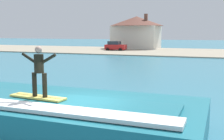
{
  "coord_description": "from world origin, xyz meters",
  "views": [
    {
      "loc": [
        4.33,
        -8.36,
        3.47
      ],
      "look_at": [
        -0.82,
        5.06,
        1.58
      ],
      "focal_mm": 45.79,
      "sensor_mm": 36.0,
      "label": 1
    }
  ],
  "objects_px": {
    "wave_crest": "(63,115)",
    "surfboard": "(38,97)",
    "house_with_chimney": "(136,30)",
    "surfer": "(39,69)",
    "car_near_shore": "(115,46)"
  },
  "relations": [
    {
      "from": "wave_crest",
      "to": "surfboard",
      "type": "bearing_deg",
      "value": -144.87
    },
    {
      "from": "surfboard",
      "to": "surfer",
      "type": "bearing_deg",
      "value": -24.22
    },
    {
      "from": "surfer",
      "to": "house_with_chimney",
      "type": "height_order",
      "value": "house_with_chimney"
    },
    {
      "from": "surfboard",
      "to": "car_near_shore",
      "type": "bearing_deg",
      "value": 106.83
    },
    {
      "from": "wave_crest",
      "to": "house_with_chimney",
      "type": "height_order",
      "value": "house_with_chimney"
    },
    {
      "from": "wave_crest",
      "to": "house_with_chimney",
      "type": "xyz_separation_m",
      "value": [
        -11.66,
        49.63,
        3.32
      ]
    },
    {
      "from": "surfboard",
      "to": "car_near_shore",
      "type": "distance_m",
      "value": 44.11
    },
    {
      "from": "surfer",
      "to": "car_near_shore",
      "type": "distance_m",
      "value": 44.23
    },
    {
      "from": "surfboard",
      "to": "house_with_chimney",
      "type": "xyz_separation_m",
      "value": [
        -10.98,
        50.11,
        2.63
      ]
    },
    {
      "from": "surfboard",
      "to": "wave_crest",
      "type": "bearing_deg",
      "value": 35.13
    },
    {
      "from": "wave_crest",
      "to": "surfer",
      "type": "bearing_deg",
      "value": -134.98
    },
    {
      "from": "surfer",
      "to": "house_with_chimney",
      "type": "distance_m",
      "value": 51.41
    },
    {
      "from": "surfboard",
      "to": "house_with_chimney",
      "type": "distance_m",
      "value": 51.36
    },
    {
      "from": "car_near_shore",
      "to": "surfer",
      "type": "bearing_deg",
      "value": -73.02
    },
    {
      "from": "house_with_chimney",
      "to": "wave_crest",
      "type": "bearing_deg",
      "value": -76.78
    }
  ]
}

